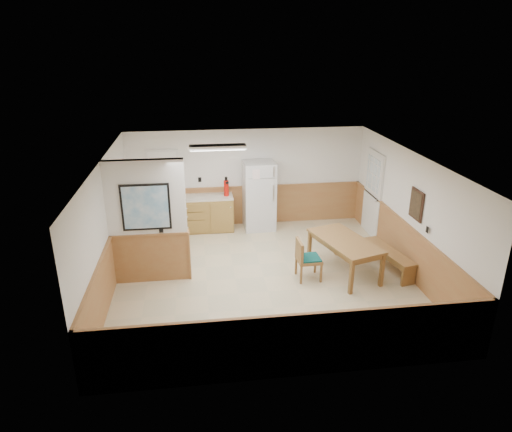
{
  "coord_description": "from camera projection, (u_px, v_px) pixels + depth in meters",
  "views": [
    {
      "loc": [
        -1.25,
        -8.2,
        4.56
      ],
      "look_at": [
        -0.11,
        0.4,
        1.2
      ],
      "focal_mm": 32.0,
      "sensor_mm": 36.0,
      "label": 1
    }
  ],
  "objects": [
    {
      "name": "wainscot_right",
      "position": [
        404.0,
        247.0,
        9.56
      ],
      "size": [
        0.04,
        6.0,
        1.0
      ],
      "primitive_type": "cube",
      "color": "#9D713E",
      "rests_on": "ground"
    },
    {
      "name": "ground",
      "position": [
        264.0,
        277.0,
        9.38
      ],
      "size": [
        6.0,
        6.0,
        0.0
      ],
      "primitive_type": "plane",
      "color": "#C1B28A",
      "rests_on": "ground"
    },
    {
      "name": "partition_wall",
      "position": [
        148.0,
        223.0,
        8.84
      ],
      "size": [
        1.5,
        0.2,
        2.5
      ],
      "color": "white",
      "rests_on": "ground"
    },
    {
      "name": "fire_extinguisher",
      "position": [
        226.0,
        188.0,
        11.36
      ],
      "size": [
        0.16,
        0.16,
        0.49
      ],
      "rotation": [
        0.0,
        0.0,
        -0.4
      ],
      "color": "red",
      "rests_on": "kitchen_counter"
    },
    {
      "name": "kitchen_counter",
      "position": [
        201.0,
        213.0,
        11.54
      ],
      "size": [
        2.2,
        0.61,
        1.0
      ],
      "color": "olive",
      "rests_on": "ground"
    },
    {
      "name": "wainscot_back",
      "position": [
        247.0,
        205.0,
        11.95
      ],
      "size": [
        6.0,
        0.04,
        1.0
      ],
      "primitive_type": "cube",
      "color": "#9D713E",
      "rests_on": "ground"
    },
    {
      "name": "wall_painting",
      "position": [
        416.0,
        205.0,
        8.91
      ],
      "size": [
        0.04,
        0.5,
        0.6
      ],
      "color": "#321E14",
      "rests_on": "right_wall"
    },
    {
      "name": "wainscot_left",
      "position": [
        112.0,
        264.0,
        8.83
      ],
      "size": [
        0.04,
        6.0,
        1.0
      ],
      "primitive_type": "cube",
      "color": "#9D713E",
      "rests_on": "ground"
    },
    {
      "name": "exterior_door",
      "position": [
        372.0,
        194.0,
        11.12
      ],
      "size": [
        0.07,
        1.02,
        2.15
      ],
      "color": "silver",
      "rests_on": "ground"
    },
    {
      "name": "dining_table",
      "position": [
        345.0,
        244.0,
        9.32
      ],
      "size": [
        1.28,
        1.85,
        0.75
      ],
      "rotation": [
        0.0,
        0.0,
        0.29
      ],
      "color": "#966337",
      "rests_on": "ground"
    },
    {
      "name": "refrigerator",
      "position": [
        259.0,
        196.0,
        11.53
      ],
      "size": [
        0.79,
        0.73,
        1.75
      ],
      "rotation": [
        0.0,
        0.0,
        0.03
      ],
      "color": "silver",
      "rests_on": "ground"
    },
    {
      "name": "ceiling",
      "position": [
        264.0,
        158.0,
        8.48
      ],
      "size": [
        6.0,
        6.0,
        0.02
      ],
      "primitive_type": "cube",
      "color": "white",
      "rests_on": "back_wall"
    },
    {
      "name": "left_wall",
      "position": [
        106.0,
        228.0,
        8.56
      ],
      "size": [
        0.02,
        6.0,
        2.5
      ],
      "primitive_type": "cube",
      "color": "white",
      "rests_on": "ground"
    },
    {
      "name": "dining_chair",
      "position": [
        305.0,
        257.0,
        9.15
      ],
      "size": [
        0.67,
        0.49,
        0.85
      ],
      "rotation": [
        0.0,
        0.0,
        0.03
      ],
      "color": "#966337",
      "rests_on": "ground"
    },
    {
      "name": "back_wall",
      "position": [
        247.0,
        178.0,
        11.7
      ],
      "size": [
        6.0,
        0.02,
        2.5
      ],
      "primitive_type": "cube",
      "color": "white",
      "rests_on": "ground"
    },
    {
      "name": "dining_bench",
      "position": [
        389.0,
        255.0,
        9.56
      ],
      "size": [
        0.62,
        1.53,
        0.45
      ],
      "rotation": [
        0.0,
        0.0,
        0.2
      ],
      "color": "#966337",
      "rests_on": "ground"
    },
    {
      "name": "fluorescent_fixture",
      "position": [
        218.0,
        147.0,
        9.6
      ],
      "size": [
        1.2,
        0.3,
        0.09
      ],
      "color": "silver",
      "rests_on": "ceiling"
    },
    {
      "name": "kitchen_window",
      "position": [
        163.0,
        170.0,
        11.31
      ],
      "size": [
        0.8,
        0.04,
        1.0
      ],
      "color": "silver",
      "rests_on": "back_wall"
    },
    {
      "name": "soap_bottle",
      "position": [
        162.0,
        194.0,
        11.25
      ],
      "size": [
        0.08,
        0.08,
        0.21
      ],
      "primitive_type": "cylinder",
      "rotation": [
        0.0,
        0.0,
        0.12
      ],
      "color": "#17822E",
      "rests_on": "kitchen_counter"
    },
    {
      "name": "right_wall",
      "position": [
        409.0,
        213.0,
        9.3
      ],
      "size": [
        0.02,
        6.0,
        2.5
      ],
      "primitive_type": "cube",
      "color": "white",
      "rests_on": "ground"
    }
  ]
}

